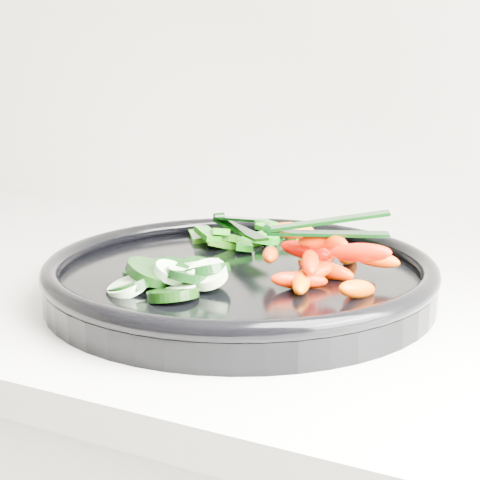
% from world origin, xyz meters
% --- Properties ---
extents(veggie_tray, '(0.38, 0.38, 0.04)m').
position_xyz_m(veggie_tray, '(0.46, 1.63, 0.95)').
color(veggie_tray, black).
rests_on(veggie_tray, counter).
extents(cucumber_pile, '(0.12, 0.12, 0.04)m').
position_xyz_m(cucumber_pile, '(0.42, 1.57, 0.96)').
color(cucumber_pile, black).
rests_on(cucumber_pile, veggie_tray).
extents(carrot_pile, '(0.13, 0.15, 0.05)m').
position_xyz_m(carrot_pile, '(0.54, 1.64, 0.97)').
color(carrot_pile, '#FF2800').
rests_on(carrot_pile, veggie_tray).
extents(pepper_pile, '(0.14, 0.09, 0.04)m').
position_xyz_m(pepper_pile, '(0.42, 1.72, 0.96)').
color(pepper_pile, '#266B0A').
rests_on(pepper_pile, veggie_tray).
extents(tong_carrot, '(0.11, 0.05, 0.02)m').
position_xyz_m(tong_carrot, '(0.54, 1.64, 1.00)').
color(tong_carrot, black).
rests_on(tong_carrot, carrot_pile).
extents(tong_pepper, '(0.10, 0.08, 0.02)m').
position_xyz_m(tong_pepper, '(0.42, 1.72, 0.98)').
color(tong_pepper, black).
rests_on(tong_pepper, pepper_pile).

